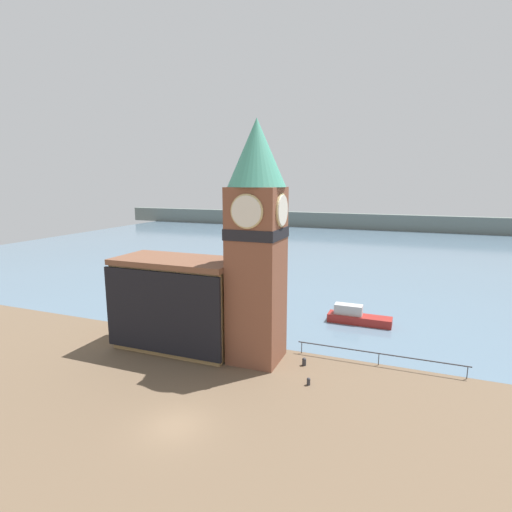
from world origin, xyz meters
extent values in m
plane|color=brown|center=(0.00, 0.00, 0.00)|extent=(160.00, 160.00, 0.00)
cube|color=slate|center=(0.00, 73.80, 0.00)|extent=(160.00, 120.00, 0.00)
cube|color=slate|center=(0.00, 113.80, 2.50)|extent=(180.00, 3.00, 5.00)
cube|color=#333338|center=(11.44, 13.55, 1.05)|extent=(13.99, 0.08, 0.08)
cylinder|color=#333338|center=(4.74, 13.55, 0.53)|extent=(0.07, 0.07, 1.05)
cylinder|color=#333338|center=(11.44, 13.55, 0.53)|extent=(0.07, 0.07, 1.05)
cylinder|color=#333338|center=(18.13, 13.55, 0.53)|extent=(0.07, 0.07, 1.05)
cube|color=brown|center=(1.35, 10.99, 7.44)|extent=(4.17, 4.17, 14.88)
cube|color=black|center=(1.35, 10.99, 11.13)|extent=(4.29, 4.29, 0.90)
cylinder|color=tan|center=(1.35, 8.84, 13.06)|extent=(2.70, 0.12, 2.70)
cylinder|color=silver|center=(1.35, 8.76, 13.06)|extent=(2.45, 0.12, 2.45)
cylinder|color=tan|center=(3.50, 10.99, 13.06)|extent=(0.12, 2.70, 2.70)
cylinder|color=silver|center=(3.58, 10.99, 13.06)|extent=(0.12, 2.45, 2.45)
cone|color=teal|center=(1.35, 10.99, 17.59)|extent=(4.80, 4.80, 5.40)
cube|color=#A88451|center=(-6.46, 10.91, 3.98)|extent=(10.98, 5.17, 7.96)
cube|color=brown|center=(-6.46, 10.91, 8.21)|extent=(11.38, 5.57, 0.50)
cube|color=black|center=(-6.46, 8.18, 4.14)|extent=(11.48, 0.30, 7.32)
cube|color=maroon|center=(8.68, 23.33, 0.45)|extent=(6.83, 1.92, 0.90)
cube|color=#B2B2B2|center=(7.45, 23.35, 1.45)|extent=(3.01, 1.32, 1.09)
cylinder|color=#2D2D33|center=(5.57, 11.23, 0.26)|extent=(0.34, 0.34, 0.52)
sphere|color=#2D2D33|center=(5.57, 11.23, 0.52)|extent=(0.35, 0.35, 0.35)
cylinder|color=#2D2D33|center=(6.71, 8.12, 0.23)|extent=(0.27, 0.27, 0.46)
sphere|color=#2D2D33|center=(6.71, 8.12, 0.46)|extent=(0.28, 0.28, 0.28)
camera|label=1|loc=(13.12, -19.61, 15.33)|focal=28.00mm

